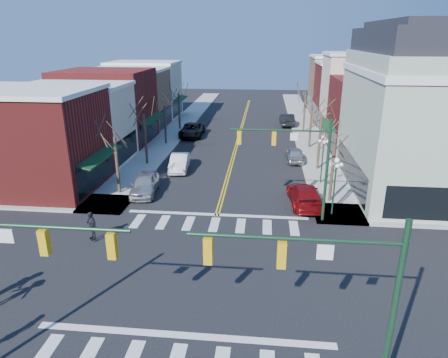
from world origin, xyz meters
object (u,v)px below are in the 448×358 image
(car_left_near, at_px, (145,184))
(car_right_near, at_px, (305,195))
(lamppost_midblock, at_px, (323,151))
(car_right_far, at_px, (287,120))
(car_right_mid, at_px, (295,154))
(car_left_far, at_px, (192,130))
(victorian_corner, at_px, (436,111))
(car_left_mid, at_px, (179,162))
(lamppost_corner, at_px, (335,177))
(pedestrian_dark_a, at_px, (92,226))

(car_left_near, bearing_deg, car_right_near, -10.59)
(lamppost_midblock, height_order, car_right_far, lamppost_midblock)
(car_left_near, xyz_separation_m, car_right_mid, (12.74, 10.32, -0.08))
(car_left_far, relative_size, car_right_mid, 1.38)
(victorian_corner, distance_m, car_left_mid, 22.32)
(car_left_near, bearing_deg, car_left_mid, 70.02)
(lamppost_corner, distance_m, car_right_near, 3.36)
(lamppost_corner, height_order, car_left_far, lamppost_corner)
(lamppost_corner, bearing_deg, pedestrian_dark_a, -160.86)
(lamppost_midblock, xyz_separation_m, car_left_near, (-14.55, -3.66, -2.15))
(car_left_mid, bearing_deg, car_right_mid, 15.01)
(pedestrian_dark_a, bearing_deg, victorian_corner, 64.71)
(lamppost_midblock, relative_size, car_right_near, 0.79)
(pedestrian_dark_a, bearing_deg, lamppost_corner, 58.29)
(pedestrian_dark_a, bearing_deg, car_right_near, 66.91)
(car_right_near, xyz_separation_m, car_right_mid, (-0.01, 11.32, -0.06))
(victorian_corner, bearing_deg, lamppost_midblock, 176.55)
(car_right_near, distance_m, car_right_mid, 11.32)
(car_left_mid, height_order, car_left_far, car_left_far)
(lamppost_midblock, relative_size, pedestrian_dark_a, 2.34)
(car_left_near, bearing_deg, pedestrian_dark_a, -102.68)
(lamppost_midblock, height_order, pedestrian_dark_a, lamppost_midblock)
(car_left_mid, bearing_deg, lamppost_corner, -39.91)
(lamppost_corner, xyz_separation_m, lamppost_midblock, (0.00, 6.50, 0.00))
(car_left_near, distance_m, car_right_far, 30.66)
(lamppost_midblock, distance_m, car_right_near, 5.45)
(car_left_far, bearing_deg, car_left_mid, -85.86)
(lamppost_corner, bearing_deg, victorian_corner, 35.86)
(car_right_far, bearing_deg, victorian_corner, 108.81)
(lamppost_midblock, xyz_separation_m, car_right_far, (-1.80, 24.22, -2.11))
(car_right_mid, bearing_deg, lamppost_midblock, 102.86)
(lamppost_corner, distance_m, car_left_mid, 16.01)
(lamppost_corner, height_order, car_left_near, lamppost_corner)
(lamppost_corner, xyz_separation_m, car_left_far, (-14.24, 22.74, -2.14))
(victorian_corner, distance_m, pedestrian_dark_a, 26.96)
(car_right_far, bearing_deg, car_left_far, 29.27)
(car_right_far, bearing_deg, car_left_near, 62.02)
(lamppost_corner, height_order, car_right_far, lamppost_corner)
(pedestrian_dark_a, bearing_deg, car_right_mid, 92.70)
(victorian_corner, distance_m, car_right_mid, 13.73)
(victorian_corner, relative_size, car_left_far, 2.40)
(lamppost_midblock, relative_size, car_left_near, 0.90)
(car_left_far, distance_m, pedestrian_dark_a, 28.15)
(car_right_mid, distance_m, pedestrian_dark_a, 23.04)
(car_right_near, bearing_deg, lamppost_corner, 130.05)
(victorian_corner, height_order, pedestrian_dark_a, victorian_corner)
(pedestrian_dark_a, bearing_deg, car_right_far, 108.38)
(car_right_near, bearing_deg, car_right_far, -94.48)
(car_left_near, bearing_deg, car_left_far, 83.03)
(car_right_near, bearing_deg, victorian_corner, -162.05)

